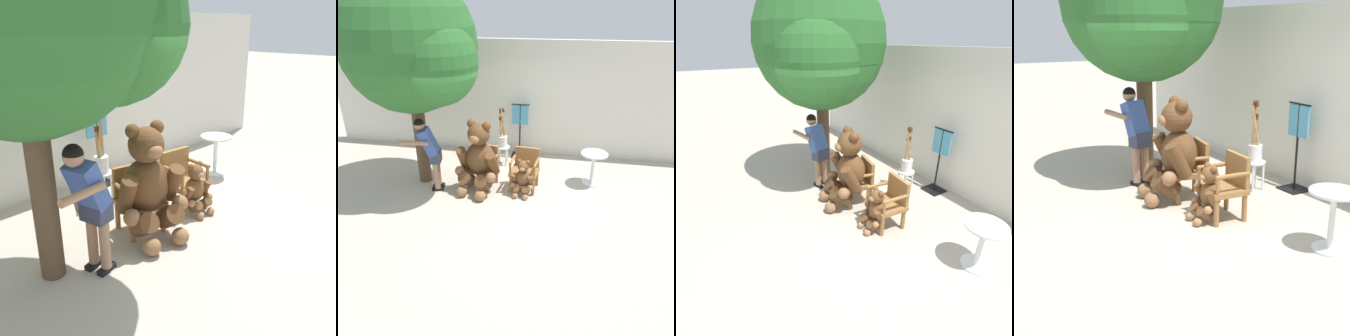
# 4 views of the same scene
# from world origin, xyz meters

# --- Properties ---
(ground_plane) EXTENTS (60.00, 60.00, 0.00)m
(ground_plane) POSITION_xyz_m (0.00, 0.00, 0.00)
(ground_plane) COLOR #B2A899
(back_wall) EXTENTS (10.00, 0.16, 2.80)m
(back_wall) POSITION_xyz_m (0.00, 2.40, 1.40)
(back_wall) COLOR silver
(back_wall) RESTS_ON ground
(wooden_chair_left) EXTENTS (0.66, 0.63, 0.86)m
(wooden_chair_left) POSITION_xyz_m (-0.44, 0.46, 0.46)
(wooden_chair_left) COLOR olive
(wooden_chair_left) RESTS_ON ground
(wooden_chair_right) EXTENTS (0.61, 0.57, 0.86)m
(wooden_chair_right) POSITION_xyz_m (0.46, 0.47, 0.46)
(wooden_chair_right) COLOR olive
(wooden_chair_right) RESTS_ON ground
(teddy_bear_large) EXTENTS (0.94, 0.94, 1.51)m
(teddy_bear_large) POSITION_xyz_m (-0.47, 0.21, 0.74)
(teddy_bear_large) COLOR brown
(teddy_bear_large) RESTS_ON ground
(teddy_bear_small) EXTENTS (0.47, 0.46, 0.77)m
(teddy_bear_small) POSITION_xyz_m (0.45, 0.18, 0.38)
(teddy_bear_small) COLOR brown
(teddy_bear_small) RESTS_ON ground
(person_visitor) EXTENTS (0.73, 0.58, 1.55)m
(person_visitor) POSITION_xyz_m (-1.44, 0.08, 0.92)
(person_visitor) COLOR black
(person_visitor) RESTS_ON ground
(white_stool) EXTENTS (0.34, 0.34, 0.46)m
(white_stool) POSITION_xyz_m (-0.23, 1.51, 0.36)
(white_stool) COLOR white
(white_stool) RESTS_ON ground
(brush_bucket) EXTENTS (0.22, 0.22, 0.95)m
(brush_bucket) POSITION_xyz_m (-0.23, 1.51, 0.68)
(brush_bucket) COLOR white
(brush_bucket) RESTS_ON white_stool
(round_side_table) EXTENTS (0.56, 0.56, 0.72)m
(round_side_table) POSITION_xyz_m (1.86, 0.91, 0.45)
(round_side_table) COLOR silver
(round_side_table) RESTS_ON ground
(patio_tree) EXTENTS (2.67, 2.54, 4.13)m
(patio_tree) POSITION_xyz_m (-1.65, 0.33, 2.80)
(patio_tree) COLOR brown
(patio_tree) RESTS_ON ground
(clothing_display_stand) EXTENTS (0.44, 0.40, 1.36)m
(clothing_display_stand) POSITION_xyz_m (0.11, 2.05, 0.72)
(clothing_display_stand) COLOR black
(clothing_display_stand) RESTS_ON ground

